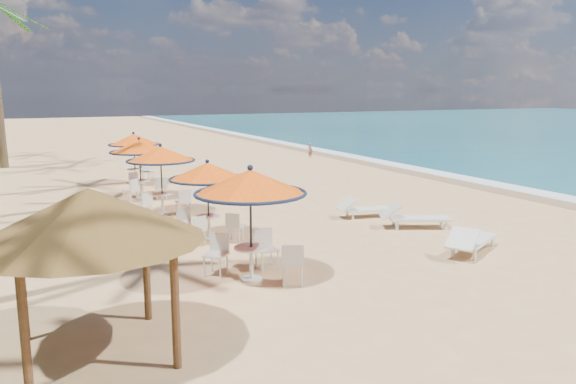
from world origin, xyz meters
The scene contains 13 objects.
ground centered at (0.00, 0.00, 0.00)m, with size 160.00×160.00×0.00m, color tan.
foam_strip centered at (9.30, 10.00, 0.00)m, with size 1.20×140.00×0.04m, color white.
wetsand_band centered at (8.40, 10.00, 0.00)m, with size 1.40×140.00×0.02m, color olive.
station_0 centered at (-5.12, -0.29, 1.87)m, with size 2.45×2.45×2.56m.
station_1 centered at (-4.94, 3.40, 1.64)m, with size 2.15×2.15×2.25m.
station_2 centered at (-5.32, 7.18, 1.82)m, with size 2.28×2.28×2.38m.
station_3 centered at (-5.38, 10.36, 1.73)m, with size 2.27×2.34×2.36m.
station_4 centered at (-4.88, 13.88, 1.77)m, with size 2.22×2.22×2.32m.
lounger_near centered at (0.64, -0.92, 0.36)m, with size 2.22×1.62×0.77m.
lounger_mid centered at (1.02, 1.91, 0.35)m, with size 2.15×1.49×0.74m.
lounger_far centered at (0.46, 3.78, 0.31)m, with size 1.90×0.86×0.65m.
palapa centered at (-8.68, -2.52, 2.24)m, with size 3.50×3.50×2.67m.
person centered at (6.69, 19.12, 0.48)m, with size 0.35×0.23×0.97m, color brown.
Camera 1 is at (-9.60, -11.33, 4.12)m, focal length 35.00 mm.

